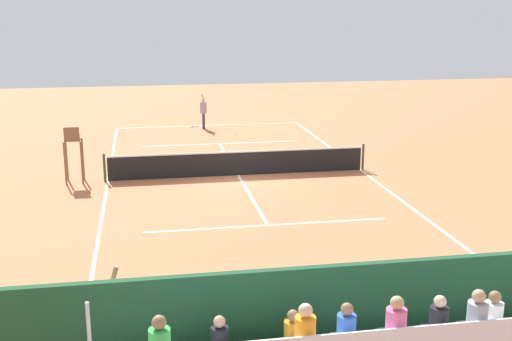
{
  "coord_description": "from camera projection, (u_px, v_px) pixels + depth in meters",
  "views": [
    {
      "loc": [
        3.6,
        24.3,
        6.48
      ],
      "look_at": [
        0.0,
        4.0,
        1.2
      ],
      "focal_mm": 45.45,
      "sensor_mm": 36.0,
      "label": 1
    }
  ],
  "objects": [
    {
      "name": "court_line_markings",
      "position": [
        238.0,
        175.0,
        25.43
      ],
      "size": [
        10.1,
        22.2,
        0.01
      ],
      "color": "white",
      "rests_on": "ground"
    },
    {
      "name": "tennis_ball_near",
      "position": [
        235.0,
        134.0,
        33.29
      ],
      "size": [
        0.07,
        0.07,
        0.07
      ],
      "primitive_type": "sphere",
      "color": "#CCDB33",
      "rests_on": "ground"
    },
    {
      "name": "equipment_bag",
      "position": [
        339.0,
        340.0,
        12.57
      ],
      "size": [
        0.9,
        0.36,
        0.36
      ],
      "primitive_type": "cube",
      "color": "#334C8C",
      "rests_on": "ground"
    },
    {
      "name": "ground_plane",
      "position": [
        238.0,
        175.0,
        25.4
      ],
      "size": [
        60.0,
        60.0,
        0.0
      ],
      "primitive_type": "plane",
      "color": "#CC7047"
    },
    {
      "name": "tennis_net",
      "position": [
        238.0,
        163.0,
        25.27
      ],
      "size": [
        10.3,
        0.1,
        1.07
      ],
      "color": "black",
      "rests_on": "ground"
    },
    {
      "name": "backdrop_wall",
      "position": [
        352.0,
        315.0,
        11.8
      ],
      "size": [
        18.0,
        0.16,
        2.0
      ],
      "primitive_type": "cube",
      "color": "#1E4C2D",
      "rests_on": "ground"
    },
    {
      "name": "line_judge",
      "position": [
        111.0,
        317.0,
        11.68
      ],
      "size": [
        0.44,
        0.56,
        1.93
      ],
      "color": "#232328",
      "rests_on": "ground"
    },
    {
      "name": "tennis_racket",
      "position": [
        196.0,
        126.0,
        35.63
      ],
      "size": [
        0.49,
        0.54,
        0.03
      ],
      "color": "black",
      "rests_on": "ground"
    },
    {
      "name": "tennis_player",
      "position": [
        203.0,
        110.0,
        34.7
      ],
      "size": [
        0.38,
        0.54,
        1.93
      ],
      "color": "navy",
      "rests_on": "ground"
    },
    {
      "name": "umpire_chair",
      "position": [
        73.0,
        148.0,
        24.07
      ],
      "size": [
        0.67,
        0.67,
        2.14
      ],
      "color": "brown",
      "rests_on": "ground"
    },
    {
      "name": "courtside_bench",
      "position": [
        438.0,
        310.0,
        12.95
      ],
      "size": [
        1.8,
        0.4,
        0.93
      ],
      "color": "#234C2D",
      "rests_on": "ground"
    }
  ]
}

